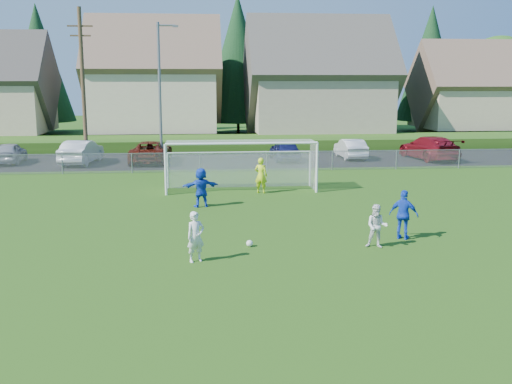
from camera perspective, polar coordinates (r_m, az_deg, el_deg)
ground at (r=14.64m, az=3.05°, el=-11.26°), size 160.00×160.00×0.00m
asphalt_lot at (r=41.33m, az=-2.58°, el=3.11°), size 60.00×60.00×0.00m
grass_embankment at (r=48.72m, az=-3.04°, el=4.73°), size 70.00×6.00×0.80m
soccer_ball at (r=19.90m, az=-0.62°, el=-4.92°), size 0.22×0.22×0.22m
player_white_a at (r=18.22m, az=-5.77°, el=-4.27°), size 0.67×0.59×1.56m
player_white_b at (r=20.04m, az=11.44°, el=-3.21°), size 0.84×0.75×1.45m
player_blue_a at (r=21.28m, az=13.90°, el=-2.12°), size 1.07×0.91×1.72m
player_blue_b at (r=26.01m, az=-5.25°, el=0.44°), size 1.65×0.83×1.71m
goalkeeper at (r=29.03m, az=0.47°, el=1.59°), size 0.75×0.64×1.73m
car_a at (r=42.63m, az=-22.45°, el=3.48°), size 1.84×4.16×1.39m
car_b at (r=40.80m, az=-16.30°, el=3.68°), size 2.25×4.88×1.55m
car_c at (r=40.32m, az=-9.97°, el=3.80°), size 2.68×5.33×1.45m
car_e at (r=40.68m, az=2.76°, el=3.98°), size 1.83×4.22×1.42m
car_f at (r=42.40m, az=8.99°, el=4.11°), size 1.51×4.16×1.37m
car_g at (r=43.01m, az=16.16°, el=4.07°), size 2.99×5.82×1.61m
soccer_goal at (r=29.79m, az=-1.48°, el=3.30°), size 7.42×1.90×2.50m
chainlink_fence at (r=35.81m, az=-2.14°, el=2.94°), size 52.06×0.06×1.20m
streetlight at (r=39.49m, az=-9.08°, el=9.67°), size 1.38×0.18×9.00m
utility_pole at (r=41.10m, az=-16.16°, el=9.85°), size 1.60×0.26×10.00m
houses_row at (r=56.05m, az=-1.38°, el=12.62°), size 53.90×11.45×13.27m
tree_row at (r=62.25m, az=-2.68°, el=12.03°), size 65.98×12.36×13.80m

